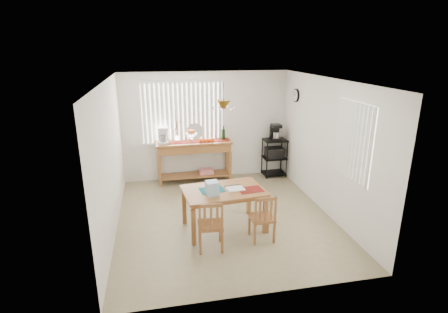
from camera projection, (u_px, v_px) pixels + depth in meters
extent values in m
cube|color=#988D67|center=(225.00, 217.00, 6.74)|extent=(4.00, 4.50, 0.01)
cube|color=white|center=(206.00, 126.00, 8.50)|extent=(4.00, 0.10, 2.60)
cube|color=white|center=(263.00, 207.00, 4.20)|extent=(4.00, 0.10, 2.60)
cube|color=white|center=(107.00, 160.00, 5.96)|extent=(0.10, 4.50, 2.60)
cube|color=white|center=(329.00, 147.00, 6.74)|extent=(0.10, 4.50, 2.60)
cube|color=white|center=(225.00, 77.00, 5.94)|extent=(4.00, 4.50, 0.10)
cube|color=white|center=(183.00, 113.00, 8.24)|extent=(1.90, 0.01, 1.40)
cube|color=white|center=(144.00, 114.00, 8.06)|extent=(0.07, 0.03, 1.40)
cube|color=white|center=(149.00, 114.00, 8.08)|extent=(0.07, 0.03, 1.40)
cube|color=white|center=(153.00, 114.00, 8.10)|extent=(0.07, 0.03, 1.40)
cube|color=white|center=(158.00, 114.00, 8.12)|extent=(0.07, 0.03, 1.40)
cube|color=white|center=(163.00, 114.00, 8.14)|extent=(0.07, 0.03, 1.40)
cube|color=white|center=(167.00, 113.00, 8.16)|extent=(0.07, 0.03, 1.40)
cube|color=white|center=(172.00, 113.00, 8.18)|extent=(0.07, 0.03, 1.40)
cube|color=white|center=(176.00, 113.00, 8.20)|extent=(0.07, 0.03, 1.40)
cube|color=white|center=(181.00, 113.00, 8.22)|extent=(0.07, 0.03, 1.40)
cube|color=white|center=(185.00, 113.00, 8.24)|extent=(0.07, 0.03, 1.40)
cube|color=white|center=(190.00, 113.00, 8.26)|extent=(0.07, 0.03, 1.40)
cube|color=white|center=(194.00, 112.00, 8.28)|extent=(0.07, 0.03, 1.40)
cube|color=white|center=(198.00, 112.00, 8.30)|extent=(0.07, 0.03, 1.40)
cube|color=white|center=(203.00, 112.00, 8.32)|extent=(0.07, 0.03, 1.40)
cube|color=white|center=(207.00, 112.00, 8.34)|extent=(0.07, 0.03, 1.40)
cube|color=white|center=(212.00, 112.00, 8.36)|extent=(0.07, 0.03, 1.40)
cube|color=white|center=(216.00, 112.00, 8.38)|extent=(0.07, 0.03, 1.40)
cube|color=white|center=(220.00, 111.00, 8.40)|extent=(0.07, 0.03, 1.40)
cube|color=white|center=(184.00, 143.00, 8.43)|extent=(1.98, 0.06, 0.06)
cube|color=white|center=(182.00, 81.00, 7.99)|extent=(1.98, 0.06, 0.06)
cube|color=white|center=(353.00, 141.00, 5.78)|extent=(0.01, 1.10, 1.30)
cube|color=white|center=(370.00, 149.00, 5.31)|extent=(0.03, 0.07, 1.30)
cube|color=white|center=(366.00, 147.00, 5.42)|extent=(0.03, 0.07, 1.30)
cube|color=white|center=(362.00, 146.00, 5.52)|extent=(0.03, 0.07, 1.30)
cube|color=white|center=(358.00, 144.00, 5.62)|extent=(0.03, 0.07, 1.30)
cube|color=white|center=(355.00, 142.00, 5.72)|extent=(0.03, 0.07, 1.30)
cube|color=white|center=(351.00, 140.00, 5.83)|extent=(0.03, 0.07, 1.30)
cube|color=white|center=(347.00, 139.00, 5.93)|extent=(0.03, 0.07, 1.30)
cube|color=white|center=(344.00, 137.00, 6.03)|extent=(0.03, 0.07, 1.30)
cube|color=white|center=(341.00, 136.00, 6.14)|extent=(0.03, 0.07, 1.30)
cube|color=white|center=(338.00, 134.00, 6.24)|extent=(0.03, 0.07, 1.30)
cylinder|color=black|center=(296.00, 95.00, 7.93)|extent=(0.04, 0.30, 0.30)
cylinder|color=white|center=(295.00, 95.00, 7.93)|extent=(0.01, 0.25, 0.25)
cylinder|color=olive|center=(224.00, 93.00, 5.61)|extent=(0.01, 0.01, 0.34)
cone|color=olive|center=(224.00, 104.00, 5.66)|extent=(0.24, 0.24, 0.14)
sphere|color=white|center=(233.00, 108.00, 5.71)|extent=(0.05, 0.05, 0.05)
sphere|color=white|center=(227.00, 106.00, 5.83)|extent=(0.05, 0.05, 0.05)
sphere|color=white|center=(217.00, 107.00, 5.80)|extent=(0.05, 0.05, 0.05)
sphere|color=white|center=(214.00, 108.00, 5.65)|extent=(0.05, 0.05, 0.05)
sphere|color=white|center=(220.00, 110.00, 5.54)|extent=(0.05, 0.05, 0.05)
sphere|color=white|center=(230.00, 109.00, 5.57)|extent=(0.05, 0.05, 0.05)
cube|color=#996234|center=(194.00, 143.00, 8.23)|extent=(1.77, 0.50, 0.04)
cube|color=#A36835|center=(194.00, 148.00, 8.27)|extent=(1.71, 0.45, 0.18)
cube|color=#996234|center=(160.00, 171.00, 8.08)|extent=(0.07, 0.07, 0.76)
cube|color=#996234|center=(230.00, 167.00, 8.39)|extent=(0.07, 0.07, 0.76)
cube|color=#996234|center=(159.00, 166.00, 8.44)|extent=(0.07, 0.07, 0.76)
cube|color=#996234|center=(227.00, 162.00, 8.75)|extent=(0.07, 0.07, 0.76)
cube|color=#996234|center=(195.00, 175.00, 8.48)|extent=(1.64, 0.43, 0.03)
cube|color=red|center=(206.00, 171.00, 8.51)|extent=(0.33, 0.24, 0.11)
cube|color=maroon|center=(194.00, 142.00, 8.23)|extent=(1.68, 0.27, 0.01)
cube|color=white|center=(163.00, 142.00, 8.09)|extent=(0.22, 0.27, 0.06)
cube|color=white|center=(163.00, 136.00, 8.13)|extent=(0.22, 0.09, 0.33)
cube|color=white|center=(163.00, 129.00, 7.97)|extent=(0.22, 0.24, 0.08)
cylinder|color=white|center=(163.00, 138.00, 8.03)|extent=(0.14, 0.14, 0.14)
cylinder|color=white|center=(192.00, 140.00, 8.18)|extent=(0.06, 0.06, 0.11)
cone|color=white|center=(191.00, 136.00, 8.15)|extent=(0.29, 0.29, 0.10)
sphere|color=#B32A17|center=(194.00, 131.00, 8.13)|extent=(0.09, 0.09, 0.09)
sphere|color=#B32A17|center=(191.00, 131.00, 8.17)|extent=(0.09, 0.09, 0.09)
sphere|color=#B32A17|center=(189.00, 132.00, 8.11)|extent=(0.09, 0.09, 0.09)
sphere|color=#B32A17|center=(192.00, 132.00, 8.07)|extent=(0.09, 0.09, 0.09)
sphere|color=#F7520D|center=(201.00, 141.00, 8.16)|extent=(0.09, 0.09, 0.09)
sphere|color=#F7520D|center=(205.00, 140.00, 8.18)|extent=(0.09, 0.09, 0.09)
sphere|color=#F7520D|center=(208.00, 140.00, 8.19)|extent=(0.09, 0.09, 0.09)
sphere|color=#F7520D|center=(212.00, 140.00, 8.21)|extent=(0.09, 0.09, 0.09)
cylinder|color=silver|center=(195.00, 131.00, 8.37)|extent=(0.40, 0.10, 0.39)
cylinder|color=white|center=(177.00, 139.00, 8.18)|extent=(0.09, 0.09, 0.16)
cylinder|color=#4C3823|center=(177.00, 125.00, 8.08)|extent=(0.10, 0.04, 0.49)
cylinder|color=#4C3823|center=(176.00, 124.00, 8.08)|extent=(0.15, 0.07, 0.54)
cylinder|color=#4C3823|center=(177.00, 126.00, 8.09)|extent=(0.19, 0.09, 0.40)
cylinder|color=#4C3823|center=(176.00, 123.00, 8.07)|extent=(0.06, 0.03, 0.61)
cylinder|color=#4C3823|center=(177.00, 127.00, 8.10)|extent=(0.24, 0.11, 0.34)
cylinder|color=black|center=(223.00, 135.00, 8.38)|extent=(0.08, 0.08, 0.25)
cylinder|color=black|center=(223.00, 128.00, 8.33)|extent=(0.03, 0.03, 0.09)
cylinder|color=black|center=(267.00, 161.00, 8.54)|extent=(0.03, 0.03, 0.95)
cylinder|color=black|center=(287.00, 159.00, 8.63)|extent=(0.03, 0.03, 0.95)
cylinder|color=black|center=(262.00, 156.00, 8.91)|extent=(0.03, 0.03, 0.95)
cylinder|color=black|center=(281.00, 155.00, 9.01)|extent=(0.03, 0.03, 0.95)
cube|color=black|center=(275.00, 140.00, 8.63)|extent=(0.56, 0.45, 0.03)
cube|color=black|center=(274.00, 158.00, 8.77)|extent=(0.56, 0.45, 0.03)
cube|color=black|center=(274.00, 173.00, 8.89)|extent=(0.56, 0.45, 0.03)
cube|color=black|center=(274.00, 152.00, 8.73)|extent=(0.42, 0.33, 0.25)
cube|color=black|center=(275.00, 139.00, 8.60)|extent=(0.22, 0.27, 0.06)
cube|color=black|center=(274.00, 132.00, 8.64)|extent=(0.22, 0.09, 0.33)
cube|color=black|center=(276.00, 126.00, 8.50)|extent=(0.22, 0.25, 0.08)
cylinder|color=silver|center=(276.00, 135.00, 8.56)|extent=(0.15, 0.15, 0.15)
cube|color=#996234|center=(224.00, 191.00, 6.13)|extent=(1.48, 1.04, 0.04)
cube|color=#A36835|center=(224.00, 193.00, 6.14)|extent=(1.37, 0.93, 0.06)
cube|color=#996234|center=(194.00, 227.00, 5.71)|extent=(0.08, 0.08, 0.65)
cube|color=#996234|center=(265.00, 216.00, 6.08)|extent=(0.08, 0.08, 0.65)
cube|color=#996234|center=(184.00, 207.00, 6.42)|extent=(0.08, 0.08, 0.65)
cube|color=#996234|center=(249.00, 198.00, 6.78)|extent=(0.08, 0.08, 0.65)
cube|color=#136970|center=(212.00, 190.00, 6.11)|extent=(0.45, 0.34, 0.01)
cube|color=maroon|center=(251.00, 190.00, 6.11)|extent=(0.45, 0.34, 0.01)
cube|color=white|center=(235.00, 189.00, 6.13)|extent=(0.32, 0.27, 0.02)
cube|color=black|center=(233.00, 186.00, 6.24)|extent=(0.30, 0.06, 0.03)
cube|color=#97C5DC|center=(212.00, 188.00, 5.88)|extent=(0.22, 0.22, 0.24)
cube|color=#996234|center=(210.00, 225.00, 5.59)|extent=(0.44, 0.44, 0.04)
cube|color=#996234|center=(220.00, 231.00, 5.84)|extent=(0.04, 0.04, 0.39)
cube|color=#996234|center=(199.00, 232.00, 5.80)|extent=(0.04, 0.04, 0.39)
cube|color=#996234|center=(222.00, 242.00, 5.51)|extent=(0.04, 0.04, 0.39)
cube|color=#996234|center=(200.00, 243.00, 5.48)|extent=(0.04, 0.04, 0.39)
cube|color=#996234|center=(222.00, 216.00, 5.37)|extent=(0.04, 0.04, 0.44)
cube|color=#996234|center=(200.00, 218.00, 5.33)|extent=(0.04, 0.04, 0.44)
cube|color=#996234|center=(211.00, 206.00, 5.29)|extent=(0.36, 0.06, 0.06)
cube|color=#996234|center=(217.00, 218.00, 5.37)|extent=(0.04, 0.02, 0.35)
cube|color=#996234|center=(211.00, 218.00, 5.36)|extent=(0.04, 0.02, 0.35)
cube|color=#996234|center=(205.00, 219.00, 5.35)|extent=(0.04, 0.02, 0.35)
cube|color=#996234|center=(262.00, 218.00, 5.86)|extent=(0.39, 0.39, 0.04)
cube|color=#996234|center=(268.00, 223.00, 6.11)|extent=(0.04, 0.04, 0.38)
cube|color=#996234|center=(249.00, 225.00, 6.05)|extent=(0.04, 0.04, 0.38)
cube|color=#996234|center=(274.00, 233.00, 5.80)|extent=(0.04, 0.04, 0.38)
cube|color=#996234|center=(255.00, 235.00, 5.73)|extent=(0.04, 0.04, 0.38)
cube|color=#996234|center=(276.00, 209.00, 5.65)|extent=(0.03, 0.03, 0.43)
cube|color=#996234|center=(256.00, 211.00, 5.59)|extent=(0.03, 0.03, 0.43)
cube|color=#996234|center=(266.00, 199.00, 5.57)|extent=(0.35, 0.03, 0.06)
cube|color=#996234|center=(271.00, 211.00, 5.65)|extent=(0.04, 0.02, 0.34)
cube|color=#996234|center=(266.00, 211.00, 5.63)|extent=(0.04, 0.02, 0.34)
cube|color=#996234|center=(260.00, 212.00, 5.61)|extent=(0.04, 0.02, 0.34)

